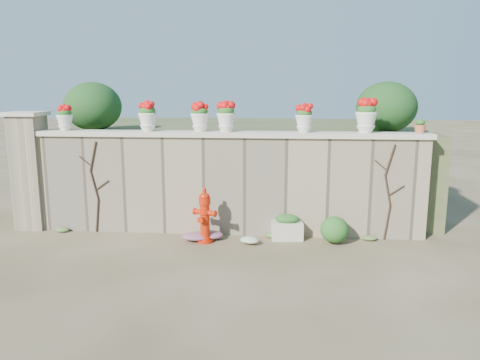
# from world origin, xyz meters

# --- Properties ---
(ground) EXTENTS (80.00, 80.00, 0.00)m
(ground) POSITION_xyz_m (0.00, 0.00, 0.00)
(ground) COLOR #4C3F26
(ground) RESTS_ON ground
(stone_wall) EXTENTS (8.00, 0.40, 2.00)m
(stone_wall) POSITION_xyz_m (0.00, 1.80, 1.00)
(stone_wall) COLOR #8E7A5E
(stone_wall) RESTS_ON ground
(wall_cap) EXTENTS (8.10, 0.52, 0.10)m
(wall_cap) POSITION_xyz_m (0.00, 1.80, 2.05)
(wall_cap) COLOR beige
(wall_cap) RESTS_ON stone_wall
(gate_pillar) EXTENTS (0.72, 0.72, 2.48)m
(gate_pillar) POSITION_xyz_m (-4.15, 1.80, 1.26)
(gate_pillar) COLOR #8E7A5E
(gate_pillar) RESTS_ON ground
(raised_fill) EXTENTS (9.00, 6.00, 2.00)m
(raised_fill) POSITION_xyz_m (0.00, 5.00, 1.00)
(raised_fill) COLOR #384C23
(raised_fill) RESTS_ON ground
(back_shrub_left) EXTENTS (1.30, 1.30, 1.10)m
(back_shrub_left) POSITION_xyz_m (-3.20, 3.00, 2.55)
(back_shrub_left) COLOR #143814
(back_shrub_left) RESTS_ON raised_fill
(back_shrub_right) EXTENTS (1.30, 1.30, 1.10)m
(back_shrub_right) POSITION_xyz_m (3.40, 3.00, 2.55)
(back_shrub_right) COLOR #143814
(back_shrub_right) RESTS_ON raised_fill
(vine_left) EXTENTS (0.60, 0.04, 1.91)m
(vine_left) POSITION_xyz_m (-2.67, 1.58, 0.99)
(vine_left) COLOR black
(vine_left) RESTS_ON ground
(vine_right) EXTENTS (0.60, 0.04, 1.91)m
(vine_right) POSITION_xyz_m (3.23, 1.58, 0.99)
(vine_right) COLOR black
(vine_right) RESTS_ON ground
(fire_hydrant) EXTENTS (0.47, 0.33, 1.08)m
(fire_hydrant) POSITION_xyz_m (-0.32, 1.11, 0.54)
(fire_hydrant) COLOR red
(fire_hydrant) RESTS_ON ground
(planter_box) EXTENTS (0.64, 0.42, 0.51)m
(planter_box) POSITION_xyz_m (1.27, 1.45, 0.24)
(planter_box) COLOR beige
(planter_box) RESTS_ON ground
(green_shrub) EXTENTS (0.68, 0.62, 0.65)m
(green_shrub) POSITION_xyz_m (2.16, 1.26, 0.33)
(green_shrub) COLOR #1E5119
(green_shrub) RESTS_ON ground
(magenta_clump) EXTENTS (0.80, 0.53, 0.21)m
(magenta_clump) POSITION_xyz_m (-0.42, 1.22, 0.11)
(magenta_clump) COLOR #AC2285
(magenta_clump) RESTS_ON ground
(white_flowers) EXTENTS (0.54, 0.43, 0.20)m
(white_flowers) POSITION_xyz_m (0.56, 1.03, 0.10)
(white_flowers) COLOR white
(white_flowers) RESTS_ON ground
(urn_pot_0) EXTENTS (0.33, 0.33, 0.52)m
(urn_pot_0) POSITION_xyz_m (-3.32, 1.80, 2.36)
(urn_pot_0) COLOR silver
(urn_pot_0) RESTS_ON wall_cap
(urn_pot_1) EXTENTS (0.38, 0.38, 0.59)m
(urn_pot_1) POSITION_xyz_m (-1.57, 1.80, 2.39)
(urn_pot_1) COLOR silver
(urn_pot_1) RESTS_ON wall_cap
(urn_pot_2) EXTENTS (0.37, 0.37, 0.58)m
(urn_pot_2) POSITION_xyz_m (-0.50, 1.80, 2.39)
(urn_pot_2) COLOR silver
(urn_pot_2) RESTS_ON wall_cap
(urn_pot_3) EXTENTS (0.38, 0.38, 0.60)m
(urn_pot_3) POSITION_xyz_m (0.03, 1.80, 2.40)
(urn_pot_3) COLOR silver
(urn_pot_3) RESTS_ON wall_cap
(urn_pot_4) EXTENTS (0.35, 0.35, 0.55)m
(urn_pot_4) POSITION_xyz_m (1.57, 1.80, 2.37)
(urn_pot_4) COLOR silver
(urn_pot_4) RESTS_ON wall_cap
(urn_pot_5) EXTENTS (0.42, 0.42, 0.65)m
(urn_pot_5) POSITION_xyz_m (2.77, 1.80, 2.42)
(urn_pot_5) COLOR silver
(urn_pot_5) RESTS_ON wall_cap
(terracotta_pot) EXTENTS (0.22, 0.22, 0.26)m
(terracotta_pot) POSITION_xyz_m (3.80, 1.80, 2.22)
(terracotta_pot) COLOR #BA5F38
(terracotta_pot) RESTS_ON wall_cap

